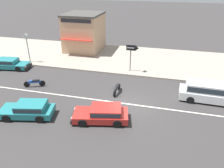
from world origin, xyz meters
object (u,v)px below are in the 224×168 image
object	(u,v)px
hatchback_teal_2	(28,109)
arrow_signboard	(135,50)
hatchback_teal_3	(10,63)
motorcycle_1	(34,82)
hatchback_red_4	(103,113)
street_clock	(27,41)
motorcycle_0	(117,89)
shopfront_corner_warung	(84,32)
minivan_white_1	(208,91)

from	to	relation	value
hatchback_teal_2	arrow_signboard	distance (m)	11.92
hatchback_teal_3	arrow_signboard	distance (m)	13.96
hatchback_teal_2	motorcycle_1	world-z (taller)	hatchback_teal_2
hatchback_red_4	arrow_signboard	world-z (taller)	arrow_signboard
hatchback_teal_2	motorcycle_1	bearing A→B (deg)	117.79
hatchback_red_4	motorcycle_1	xyz separation A→B (m)	(-7.70, 3.51, -0.17)
hatchback_teal_3	street_clock	bearing A→B (deg)	60.67
hatchback_red_4	street_clock	world-z (taller)	street_clock
motorcycle_0	motorcycle_1	distance (m)	7.77
hatchback_teal_2	motorcycle_1	distance (m)	4.94
motorcycle_0	shopfront_corner_warung	world-z (taller)	shopfront_corner_warung
hatchback_teal_2	hatchback_red_4	distance (m)	5.47
minivan_white_1	hatchback_teal_2	world-z (taller)	minivan_white_1
hatchback_teal_3	shopfront_corner_warung	world-z (taller)	shopfront_corner_warung
hatchback_teal_3	street_clock	distance (m)	3.16
minivan_white_1	shopfront_corner_warung	xyz separation A→B (m)	(-14.65, 10.29, 1.73)
hatchback_teal_2	motorcycle_0	world-z (taller)	hatchback_teal_2
minivan_white_1	motorcycle_0	distance (m)	7.58
hatchback_teal_2	street_clock	world-z (taller)	street_clock
motorcycle_0	motorcycle_1	size ratio (longest dim) A/B	1.05
minivan_white_1	hatchback_teal_3	xyz separation A→B (m)	(-20.42, 2.03, -0.26)
minivan_white_1	hatchback_teal_2	xyz separation A→B (m)	(-12.99, -5.67, -0.26)
street_clock	hatchback_red_4	bearing A→B (deg)	-37.43
hatchback_red_4	shopfront_corner_warung	size ratio (longest dim) A/B	0.72
hatchback_teal_2	hatchback_teal_3	distance (m)	10.70
street_clock	arrow_signboard	size ratio (longest dim) A/B	1.17
motorcycle_0	arrow_signboard	bearing A→B (deg)	81.20
motorcycle_0	shopfront_corner_warung	xyz separation A→B (m)	(-7.10, 10.87, 2.16)
minivan_white_1	hatchback_teal_2	distance (m)	14.17
motorcycle_0	street_clock	bearing A→B (deg)	158.15
minivan_white_1	hatchback_red_4	distance (m)	8.99
motorcycle_1	motorcycle_0	bearing A→B (deg)	5.31
shopfront_corner_warung	motorcycle_1	bearing A→B (deg)	-93.14
minivan_white_1	motorcycle_0	world-z (taller)	minivan_white_1
minivan_white_1	street_clock	world-z (taller)	street_clock
motorcycle_0	motorcycle_1	xyz separation A→B (m)	(-7.74, -0.72, 0.00)
motorcycle_1	shopfront_corner_warung	world-z (taller)	shopfront_corner_warung
motorcycle_0	shopfront_corner_warung	bearing A→B (deg)	123.15
hatchback_teal_3	shopfront_corner_warung	distance (m)	10.27
minivan_white_1	motorcycle_1	distance (m)	15.35
hatchback_red_4	street_clock	distance (m)	14.83
motorcycle_1	arrow_signboard	distance (m)	10.41
hatchback_teal_3	arrow_signboard	world-z (taller)	arrow_signboard
hatchback_red_4	motorcycle_1	size ratio (longest dim) A/B	2.31
arrow_signboard	street_clock	bearing A→B (deg)	-178.99
hatchback_red_4	motorcycle_1	distance (m)	8.47
minivan_white_1	arrow_signboard	distance (m)	8.22
arrow_signboard	motorcycle_0	bearing A→B (deg)	-98.80
hatchback_red_4	arrow_signboard	size ratio (longest dim) A/B	1.48
minivan_white_1	shopfront_corner_warung	distance (m)	17.98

